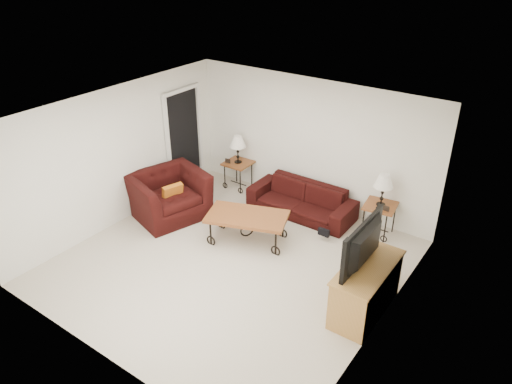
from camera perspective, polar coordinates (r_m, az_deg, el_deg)
ground at (r=8.02m, az=-2.92°, el=-8.26°), size 5.00×5.00×0.00m
wall_back at (r=9.24m, az=6.48°, el=5.66°), size 5.00×0.02×2.50m
wall_front at (r=5.92m, az=-18.45°, el=-9.79°), size 5.00×0.02×2.50m
wall_left at (r=8.97m, az=-15.86°, el=4.02°), size 0.02×5.00×2.50m
wall_right at (r=6.32m, az=15.12°, el=-6.59°), size 0.02×5.00×2.50m
ceiling at (r=6.84m, az=-3.42°, el=8.88°), size 5.00×5.00×0.00m
doorway at (r=10.06m, az=-8.45°, el=6.00°), size 0.08×0.94×2.04m
sofa at (r=9.22m, az=5.35°, el=-0.91°), size 2.03×0.79×0.59m
side_table_left at (r=10.16m, az=-2.09°, el=2.02°), size 0.54×0.54×0.58m
side_table_right at (r=8.84m, az=14.19°, el=-3.12°), size 0.60×0.60×0.58m
lamp_left at (r=9.92m, az=-2.15°, el=5.02°), size 0.34×0.34×0.58m
lamp_right at (r=8.57m, az=14.64°, el=0.23°), size 0.37×0.37×0.58m
photo_frame_left at (r=9.99m, az=-3.33°, el=3.66°), size 0.12×0.04×0.10m
photo_frame_right at (r=8.51m, az=14.99°, el=-1.87°), size 0.12×0.02×0.10m
coffee_table at (r=8.40m, az=-1.03°, el=-4.23°), size 1.53×1.16×0.51m
armchair at (r=9.21m, az=-10.17°, el=-0.39°), size 1.49×1.59×0.85m
throw_pillow at (r=9.04m, az=-9.76°, el=-0.24°), size 0.21×0.40×0.39m
tv_stand at (r=7.04m, az=12.75°, el=-11.02°), size 0.53×1.28×0.77m
television at (r=6.63m, az=13.23°, el=-6.15°), size 0.15×1.14×0.66m
backpack at (r=8.59m, az=8.33°, el=-4.17°), size 0.39×0.35×0.41m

